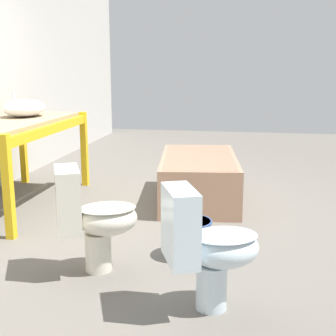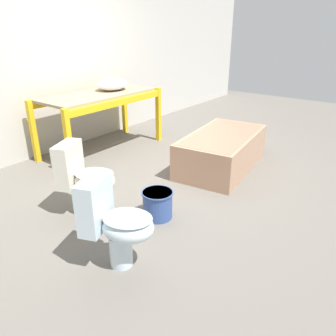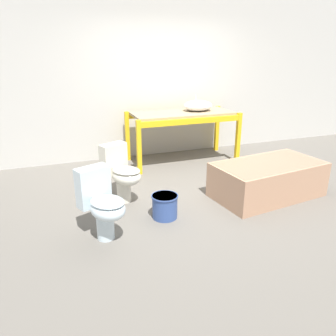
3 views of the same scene
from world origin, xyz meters
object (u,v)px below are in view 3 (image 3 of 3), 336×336
object	(u,v)px
sink_basin	(198,106)
toilet_near	(122,172)
bathtub_main	(268,177)
toilet_far	(102,203)
bucket_white	(165,206)

from	to	relation	value
sink_basin	toilet_near	distance (m)	2.21
bathtub_main	toilet_near	world-z (taller)	toilet_near
toilet_near	toilet_far	world-z (taller)	same
sink_basin	bathtub_main	world-z (taller)	sink_basin
toilet_far	toilet_near	bearing A→B (deg)	42.95
toilet_far	bucket_white	world-z (taller)	toilet_far
bucket_white	sink_basin	bearing A→B (deg)	55.97
toilet_near	bucket_white	world-z (taller)	toilet_near
sink_basin	toilet_far	world-z (taller)	sink_basin
sink_basin	toilet_near	world-z (taller)	sink_basin
bathtub_main	bucket_white	distance (m)	1.53
bathtub_main	toilet_far	distance (m)	2.30
bathtub_main	sink_basin	bearing A→B (deg)	89.03
toilet_far	bucket_white	xyz separation A→B (m)	(0.75, 0.19, -0.25)
bathtub_main	toilet_near	size ratio (longest dim) A/B	2.08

